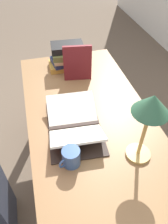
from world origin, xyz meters
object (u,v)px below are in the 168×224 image
book_stack_tall (68,56)px  reading_lamp (150,111)px  coffee_mug (71,157)px  open_book (74,124)px  book_standing_upright (78,63)px

book_stack_tall → reading_lamp: reading_lamp is taller
coffee_mug → open_book: bearing=163.6°
book_stack_tall → book_standing_upright: book_standing_upright is taller
open_book → book_stack_tall: size_ratio=1.63×
open_book → book_standing_upright: book_standing_upright is taller
book_stack_tall → reading_lamp: bearing=11.2°
book_standing_upright → reading_lamp: 0.77m
book_standing_upright → reading_lamp: bearing=20.1°
open_book → reading_lamp: (0.27, 0.28, 0.29)m
open_book → book_standing_upright: 0.50m
reading_lamp → coffee_mug: reading_lamp is taller
book_stack_tall → coffee_mug: bearing=-10.7°
open_book → book_standing_upright: (-0.47, 0.13, 0.10)m
book_stack_tall → coffee_mug: (0.88, -0.17, -0.04)m
book_stack_tall → book_standing_upright: bearing=10.9°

